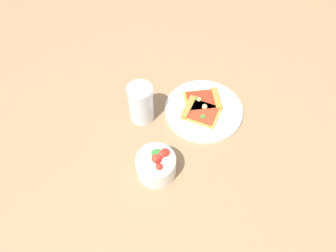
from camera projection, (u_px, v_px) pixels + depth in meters
ground_plane at (196, 124)px, 1.03m from camera, size 2.40×2.40×0.00m
plate at (204, 110)px, 1.05m from camera, size 0.25×0.25×0.01m
pizza_slice_near at (199, 111)px, 1.03m from camera, size 0.14×0.14×0.02m
pizza_slice_far at (205, 100)px, 1.06m from camera, size 0.12×0.14×0.02m
salad_bowl at (156, 165)px, 0.90m from camera, size 0.11×0.11×0.09m
soda_glass at (141, 104)px, 0.99m from camera, size 0.08×0.08×0.13m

